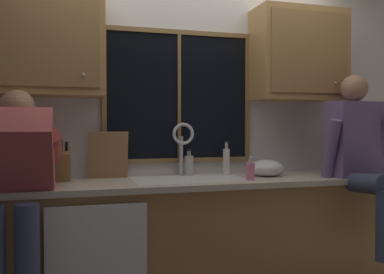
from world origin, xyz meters
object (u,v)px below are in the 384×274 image
Objects in this scene: person_standing at (13,188)px; mixing_bowl at (267,168)px; bottle_green_glass at (226,161)px; knife_block at (61,166)px; bottle_tall_clear at (189,165)px; cutting_board at (108,155)px; person_sitting_on_counter at (362,153)px; soap_dispenser at (250,171)px.

person_standing reaches higher than mixing_bowl.
mixing_bowl is at bearing 10.70° from person_standing.
bottle_green_glass is at bearing 152.90° from mixing_bowl.
knife_block reaches higher than bottle_green_glass.
bottle_tall_clear is (-0.29, 0.03, -0.03)m from bottle_green_glass.
person_standing is 1.78m from mixing_bowl.
knife_block is at bearing -175.18° from bottle_tall_clear.
mixing_bowl is at bearing -8.81° from cutting_board.
mixing_bowl is 1.29× the size of bottle_tall_clear.
person_sitting_on_counter reaches higher than cutting_board.
soap_dispenser is at bearing -83.12° from bottle_green_glass.
mixing_bowl is (1.49, -0.09, -0.05)m from knife_block.
knife_block is at bearing 176.48° from mixing_bowl.
soap_dispenser is (0.94, -0.39, -0.10)m from cutting_board.
person_sitting_on_counter is 1.85m from cutting_board.
cutting_board is 0.61m from bottle_tall_clear.
person_sitting_on_counter is 2.14m from knife_block.
person_sitting_on_counter is at bearing -6.07° from soap_dispenser.
knife_block is 1.49m from mixing_bowl.
bottle_green_glass is at bearing 96.88° from soap_dispenser.
mixing_bowl is (-0.62, 0.30, -0.13)m from person_sitting_on_counter.
mixing_bowl is at bearing -16.72° from bottle_tall_clear.
bottle_tall_clear is (-0.56, 0.17, 0.02)m from mixing_bowl.
bottle_tall_clear is (-0.33, 0.38, 0.02)m from soap_dispenser.
person_standing is 4.44× the size of cutting_board.
bottle_tall_clear is at bearing 4.82° from knife_block.
soap_dispenser is (-0.23, -0.21, 0.01)m from mixing_bowl.
mixing_bowl is at bearing 42.92° from soap_dispenser.
bottle_green_glass is (0.89, -0.04, -0.06)m from cutting_board.
soap_dispenser is at bearing 4.36° from person_standing.
knife_block is (-2.10, 0.40, -0.08)m from person_sitting_on_counter.
mixing_bowl is at bearing 153.70° from person_sitting_on_counter.
mixing_bowl is 0.59m from bottle_tall_clear.
bottle_green_glass is (-0.04, 0.35, 0.04)m from soap_dispenser.
cutting_board is (0.58, 0.51, 0.14)m from person_standing.
cutting_board is 1.19m from mixing_bowl.
person_standing is 0.78m from cutting_board.
bottle_green_glass is at bearing -2.64° from cutting_board.
person_standing reaches higher than bottle_tall_clear.
bottle_tall_clear reaches higher than soap_dispenser.
mixing_bowl is 0.31m from bottle_green_glass.
knife_block reaches higher than soap_dispenser.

